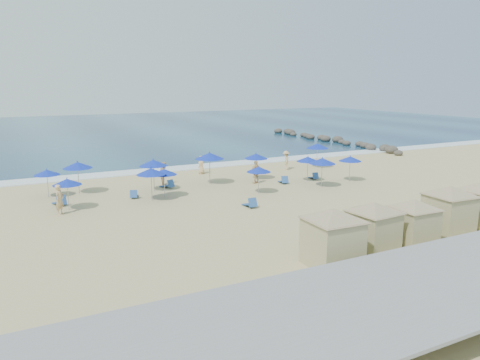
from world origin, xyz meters
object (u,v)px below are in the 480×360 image
beachgoer_1 (164,173)px  umbrella_7 (210,156)px  umbrella_11 (322,161)px  beachgoer_0 (60,200)px  umbrella_3 (151,171)px  umbrella_10 (350,159)px  beachgoer_4 (201,165)px  cabana_0 (333,230)px  cabana_1 (374,220)px  rock_jetty (330,139)px  umbrella_4 (153,163)px  umbrella_8 (308,159)px  umbrella_6 (259,169)px  beachgoer_3 (286,160)px  umbrella_5 (164,172)px  beachgoer_2 (256,172)px  cabana_3 (449,203)px  umbrella_2 (77,165)px  umbrella_9 (256,156)px  umbrella_12 (317,146)px  trash_bin (362,214)px  umbrella_0 (47,172)px  cabana_2 (414,216)px  umbrella_1 (67,182)px

beachgoer_1 → umbrella_7: bearing=-106.1°
umbrella_11 → beachgoer_0: size_ratio=1.26×
umbrella_3 → umbrella_11: 13.05m
umbrella_10 → beachgoer_4: umbrella_10 is taller
cabana_0 → cabana_1: size_ratio=1.09×
rock_jetty → cabana_0: size_ratio=5.78×
umbrella_4 → umbrella_8: 12.44m
umbrella_6 → beachgoer_3: size_ratio=1.17×
umbrella_5 → umbrella_7: umbrella_7 is taller
umbrella_4 → beachgoer_2: (8.07, -1.17, -1.20)m
cabana_3 → umbrella_2: size_ratio=1.86×
umbrella_5 → umbrella_9: 9.07m
umbrella_2 → umbrella_12: umbrella_2 is taller
umbrella_3 → umbrella_9: size_ratio=1.04×
umbrella_7 → umbrella_12: umbrella_7 is taller
cabana_1 → umbrella_3: size_ratio=1.81×
umbrella_3 → cabana_0: bearing=-76.3°
cabana_3 → umbrella_9: size_ratio=1.99×
beachgoer_0 → beachgoer_3: 21.46m
umbrella_4 → beachgoer_0: (-7.02, -3.52, -1.19)m
cabana_1 → umbrella_3: (-6.53, 14.40, 0.51)m
umbrella_5 → umbrella_2: bearing=142.7°
cabana_3 → umbrella_8: cabana_3 is taller
umbrella_6 → umbrella_8: size_ratio=0.97×
beachgoer_1 → beachgoer_3: bearing=-75.2°
umbrella_2 → beachgoer_3: umbrella_2 is taller
umbrella_4 → umbrella_12: bearing=7.8°
cabana_3 → umbrella_11: size_ratio=1.90×
umbrella_11 → umbrella_9: bearing=122.4°
rock_jetty → trash_bin: 37.08m
umbrella_0 → umbrella_8: (19.41, -3.95, 0.05)m
umbrella_3 → umbrella_7: 6.39m
umbrella_3 → umbrella_7: bearing=27.8°
cabana_0 → cabana_2: (5.32, 0.35, -0.19)m
umbrella_1 → umbrella_12: umbrella_12 is taller
umbrella_12 → cabana_0: bearing=-125.0°
umbrella_12 → beachgoer_1: umbrella_12 is taller
rock_jetty → umbrella_2: 38.27m
umbrella_4 → umbrella_10: (15.31, -3.93, -0.27)m
umbrella_1 → umbrella_5: 6.49m
rock_jetty → umbrella_3: umbrella_3 is taller
cabana_3 → umbrella_11: cabana_3 is taller
cabana_3 → beachgoer_4: bearing=104.2°
rock_jetty → umbrella_4: (-29.84, -17.19, 1.77)m
umbrella_2 → umbrella_10: 21.19m
cabana_3 → umbrella_2: (-16.25, 18.55, 0.48)m
umbrella_4 → umbrella_7: umbrella_7 is taller
umbrella_12 → umbrella_5: bearing=-164.6°
beachgoer_4 → beachgoer_3: bearing=78.7°
cabana_2 → umbrella_6: bearing=96.3°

